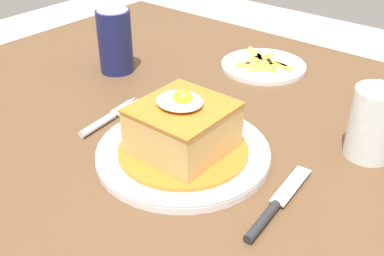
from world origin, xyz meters
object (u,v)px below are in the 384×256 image
Objects in this scene: fork at (107,119)px; side_plate_fries at (263,65)px; soda_can at (115,41)px; drinking_glass at (372,128)px; main_plate at (183,152)px; knife at (271,210)px.

side_plate_fries is (0.08, 0.35, -0.00)m from fork.
soda_can is 0.50m from drinking_glass.
drinking_glass is (0.50, 0.03, -0.02)m from soda_can.
side_plate_fries is (-0.08, 0.35, -0.00)m from main_plate.
knife is 1.34× the size of soda_can.
main_plate is 1.77× the size of fork.
knife is 1.58× the size of drinking_glass.
fork is 1.35× the size of drinking_glass.
knife is 0.98× the size of side_plate_fries.
fork is 0.21m from soda_can.
side_plate_fries is at bearing 148.96° from drinking_glass.
soda_can reaches higher than drinking_glass.
soda_can is (-0.14, 0.15, 0.06)m from fork.
fork is at bearing -178.89° from main_plate.
main_plate reaches higher than fork.
fork is 1.14× the size of soda_can.
knife is at bearing -8.95° from main_plate.
main_plate is 1.51× the size of knife.
fork is at bearing -153.89° from drinking_glass.
knife is 0.50m from soda_can.
main_plate is at bearing 1.11° from fork.
fork is 0.41m from drinking_glass.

